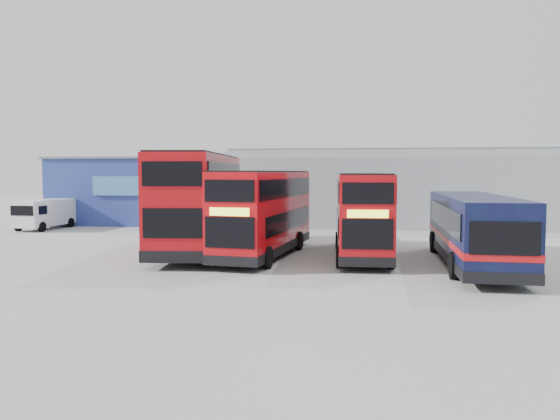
{
  "coord_description": "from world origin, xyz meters",
  "views": [
    {
      "loc": [
        2.76,
        -23.78,
        4.01
      ],
      "look_at": [
        -0.8,
        3.26,
        2.1
      ],
      "focal_mm": 35.0,
      "sensor_mm": 36.0,
      "label": 1
    }
  ],
  "objects_px": {
    "maintenance_shed": "(419,190)",
    "single_decker_blue": "(474,231)",
    "double_decker_centre": "(265,214)",
    "double_decker_right": "(361,215)",
    "office_block": "(141,190)",
    "panel_van": "(45,213)",
    "double_decker_left": "(200,203)"
  },
  "relations": [
    {
      "from": "maintenance_shed",
      "to": "single_decker_blue",
      "type": "xyz_separation_m",
      "value": [
        -0.09,
        -19.9,
        -1.11
      ]
    },
    {
      "from": "double_decker_centre",
      "to": "double_decker_right",
      "type": "distance_m",
      "value": 4.58
    },
    {
      "from": "office_block",
      "to": "panel_van",
      "type": "bearing_deg",
      "value": -126.54
    },
    {
      "from": "double_decker_left",
      "to": "maintenance_shed",
      "type": "bearing_deg",
      "value": -131.96
    },
    {
      "from": "panel_van",
      "to": "single_decker_blue",
      "type": "bearing_deg",
      "value": -18.45
    },
    {
      "from": "maintenance_shed",
      "to": "double_decker_centre",
      "type": "distance_m",
      "value": 20.52
    },
    {
      "from": "double_decker_centre",
      "to": "double_decker_right",
      "type": "height_order",
      "value": "double_decker_centre"
    },
    {
      "from": "maintenance_shed",
      "to": "double_decker_left",
      "type": "relative_size",
      "value": 2.6
    },
    {
      "from": "double_decker_centre",
      "to": "double_decker_right",
      "type": "bearing_deg",
      "value": 13.67
    },
    {
      "from": "double_decker_left",
      "to": "double_decker_centre",
      "type": "height_order",
      "value": "double_decker_left"
    },
    {
      "from": "double_decker_left",
      "to": "double_decker_right",
      "type": "bearing_deg",
      "value": 170.33
    },
    {
      "from": "double_decker_left",
      "to": "office_block",
      "type": "bearing_deg",
      "value": -63.98
    },
    {
      "from": "office_block",
      "to": "single_decker_blue",
      "type": "distance_m",
      "value": 28.31
    },
    {
      "from": "single_decker_blue",
      "to": "panel_van",
      "type": "xyz_separation_m",
      "value": [
        -26.48,
        11.72,
        -0.34
      ]
    },
    {
      "from": "panel_van",
      "to": "maintenance_shed",
      "type": "bearing_deg",
      "value": 22.54
    },
    {
      "from": "double_decker_left",
      "to": "panel_van",
      "type": "xyz_separation_m",
      "value": [
        -13.74,
        8.98,
        -1.27
      ]
    },
    {
      "from": "office_block",
      "to": "single_decker_blue",
      "type": "height_order",
      "value": "office_block"
    },
    {
      "from": "double_decker_left",
      "to": "panel_van",
      "type": "height_order",
      "value": "double_decker_left"
    },
    {
      "from": "double_decker_left",
      "to": "single_decker_blue",
      "type": "height_order",
      "value": "double_decker_left"
    },
    {
      "from": "maintenance_shed",
      "to": "double_decker_centre",
      "type": "height_order",
      "value": "maintenance_shed"
    },
    {
      "from": "double_decker_right",
      "to": "single_decker_blue",
      "type": "height_order",
      "value": "double_decker_right"
    },
    {
      "from": "double_decker_centre",
      "to": "single_decker_blue",
      "type": "height_order",
      "value": "double_decker_centre"
    },
    {
      "from": "double_decker_centre",
      "to": "maintenance_shed",
      "type": "bearing_deg",
      "value": 70.63
    },
    {
      "from": "double_decker_right",
      "to": "single_decker_blue",
      "type": "xyz_separation_m",
      "value": [
        4.68,
        -2.11,
        -0.47
      ]
    },
    {
      "from": "double_decker_left",
      "to": "single_decker_blue",
      "type": "distance_m",
      "value": 13.07
    },
    {
      "from": "double_decker_left",
      "to": "single_decker_blue",
      "type": "bearing_deg",
      "value": 162.69
    },
    {
      "from": "office_block",
      "to": "double_decker_left",
      "type": "xyz_separation_m",
      "value": [
        9.17,
        -15.15,
        -0.15
      ]
    },
    {
      "from": "double_decker_right",
      "to": "double_decker_centre",
      "type": "bearing_deg",
      "value": -175.99
    },
    {
      "from": "double_decker_centre",
      "to": "panel_van",
      "type": "height_order",
      "value": "double_decker_centre"
    },
    {
      "from": "double_decker_right",
      "to": "panel_van",
      "type": "bearing_deg",
      "value": 154.22
    },
    {
      "from": "maintenance_shed",
      "to": "double_decker_right",
      "type": "xyz_separation_m",
      "value": [
        -4.77,
        -17.79,
        -0.64
      ]
    },
    {
      "from": "panel_van",
      "to": "office_block",
      "type": "bearing_deg",
      "value": 58.89
    }
  ]
}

